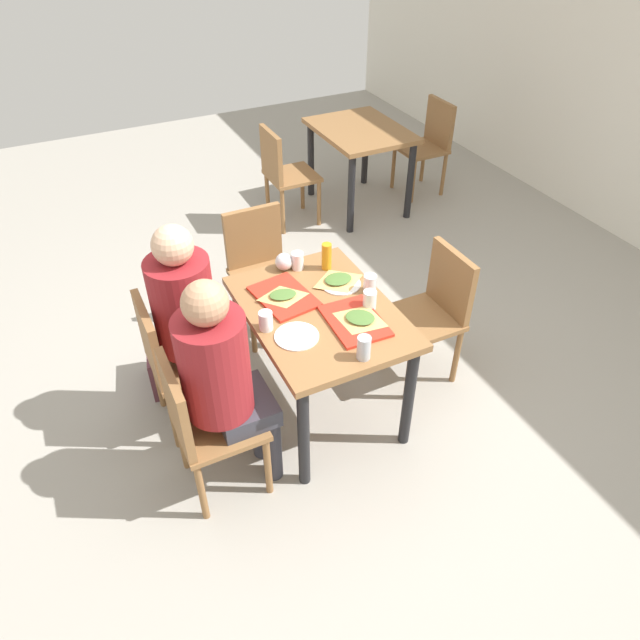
% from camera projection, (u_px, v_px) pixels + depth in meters
% --- Properties ---
extents(ground_plane, '(10.00, 10.00, 0.02)m').
position_uv_depth(ground_plane, '(320.00, 407.00, 3.52)').
color(ground_plane, '#9E998E').
extents(main_table, '(1.00, 0.73, 0.73)m').
position_uv_depth(main_table, '(320.00, 326.00, 3.13)').
color(main_table, olive).
rests_on(main_table, ground_plane).
extents(chair_near_left, '(0.40, 0.40, 0.84)m').
position_uv_depth(chair_near_left, '(173.00, 357.00, 3.12)').
color(chair_near_left, olive).
rests_on(chair_near_left, ground_plane).
extents(chair_near_right, '(0.40, 0.40, 0.84)m').
position_uv_depth(chair_near_right, '(201.00, 421.00, 2.78)').
color(chair_near_right, olive).
rests_on(chair_near_right, ground_plane).
extents(chair_far_side, '(0.40, 0.40, 0.84)m').
position_uv_depth(chair_far_side, '(434.00, 307.00, 3.47)').
color(chair_far_side, olive).
rests_on(chair_far_side, ground_plane).
extents(chair_left_end, '(0.40, 0.40, 0.84)m').
position_uv_depth(chair_left_end, '(260.00, 263.00, 3.83)').
color(chair_left_end, olive).
rests_on(chair_left_end, ground_plane).
extents(person_in_red, '(0.32, 0.42, 1.25)m').
position_uv_depth(person_in_red, '(192.00, 313.00, 3.02)').
color(person_in_red, '#383842').
rests_on(person_in_red, ground_plane).
extents(person_in_brown_jacket, '(0.32, 0.42, 1.25)m').
position_uv_depth(person_in_brown_jacket, '(224.00, 374.00, 2.67)').
color(person_in_brown_jacket, '#383842').
rests_on(person_in_brown_jacket, ground_plane).
extents(tray_red_near, '(0.39, 0.31, 0.02)m').
position_uv_depth(tray_red_near, '(284.00, 296.00, 3.13)').
color(tray_red_near, red).
rests_on(tray_red_near, main_table).
extents(tray_red_far, '(0.37, 0.28, 0.02)m').
position_uv_depth(tray_red_far, '(355.00, 321.00, 2.97)').
color(tray_red_far, red).
rests_on(tray_red_far, main_table).
extents(paper_plate_center, '(0.22, 0.22, 0.01)m').
position_uv_depth(paper_plate_center, '(341.00, 284.00, 3.23)').
color(paper_plate_center, white).
rests_on(paper_plate_center, main_table).
extents(paper_plate_near_edge, '(0.22, 0.22, 0.01)m').
position_uv_depth(paper_plate_near_edge, '(297.00, 336.00, 2.88)').
color(paper_plate_near_edge, white).
rests_on(paper_plate_near_edge, main_table).
extents(pizza_slice_a, '(0.19, 0.23, 0.02)m').
position_uv_depth(pizza_slice_a, '(283.00, 295.00, 3.11)').
color(pizza_slice_a, '#DBAD60').
rests_on(pizza_slice_a, tray_red_near).
extents(pizza_slice_b, '(0.28, 0.28, 0.02)m').
position_uv_depth(pizza_slice_b, '(360.00, 318.00, 2.96)').
color(pizza_slice_b, '#DBAD60').
rests_on(pizza_slice_b, tray_red_far).
extents(pizza_slice_c, '(0.18, 0.22, 0.02)m').
position_uv_depth(pizza_slice_c, '(338.00, 280.00, 3.24)').
color(pizza_slice_c, '#DBAD60').
rests_on(pizza_slice_c, paper_plate_center).
extents(plastic_cup_a, '(0.07, 0.07, 0.10)m').
position_uv_depth(plastic_cup_a, '(370.00, 284.00, 3.15)').
color(plastic_cup_a, white).
rests_on(plastic_cup_a, main_table).
extents(plastic_cup_b, '(0.07, 0.07, 0.10)m').
position_uv_depth(plastic_cup_b, '(266.00, 321.00, 2.90)').
color(plastic_cup_b, white).
rests_on(plastic_cup_b, main_table).
extents(plastic_cup_c, '(0.07, 0.07, 0.10)m').
position_uv_depth(plastic_cup_c, '(298.00, 261.00, 3.33)').
color(plastic_cup_c, white).
rests_on(plastic_cup_c, main_table).
extents(plastic_cup_d, '(0.07, 0.07, 0.10)m').
position_uv_depth(plastic_cup_d, '(370.00, 300.00, 3.04)').
color(plastic_cup_d, white).
rests_on(plastic_cup_d, main_table).
extents(soda_can, '(0.07, 0.07, 0.12)m').
position_uv_depth(soda_can, '(364.00, 348.00, 2.73)').
color(soda_can, '#B7BCC6').
rests_on(soda_can, main_table).
extents(condiment_bottle, '(0.06, 0.06, 0.16)m').
position_uv_depth(condiment_bottle, '(327.00, 256.00, 3.30)').
color(condiment_bottle, orange).
rests_on(condiment_bottle, main_table).
extents(foil_bundle, '(0.10, 0.10, 0.10)m').
position_uv_depth(foil_bundle, '(284.00, 262.00, 3.32)').
color(foil_bundle, silver).
rests_on(foil_bundle, main_table).
extents(handbag, '(0.35, 0.22, 0.28)m').
position_uv_depth(handbag, '(164.00, 365.00, 3.58)').
color(handbag, '#592D38').
rests_on(handbag, ground_plane).
extents(background_table, '(0.90, 0.70, 0.73)m').
position_uv_depth(background_table, '(360.00, 142.00, 5.11)').
color(background_table, olive).
rests_on(background_table, ground_plane).
extents(background_chair_near, '(0.40, 0.40, 0.84)m').
position_uv_depth(background_chair_near, '(283.00, 170.00, 4.93)').
color(background_chair_near, olive).
rests_on(background_chair_near, ground_plane).
extents(background_chair_far, '(0.40, 0.40, 0.84)m').
position_uv_depth(background_chair_far, '(429.00, 140.00, 5.43)').
color(background_chair_far, olive).
rests_on(background_chair_far, ground_plane).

